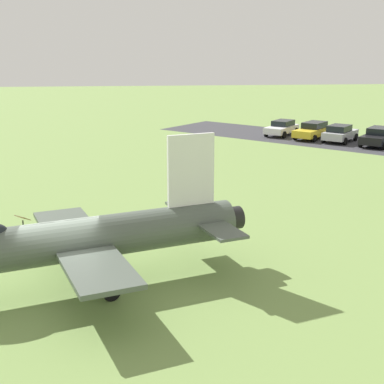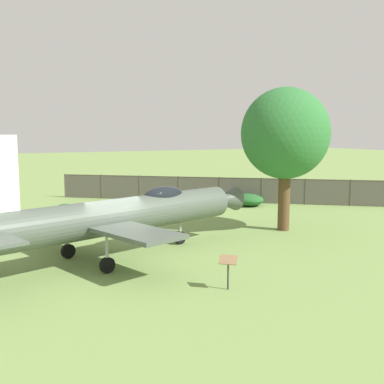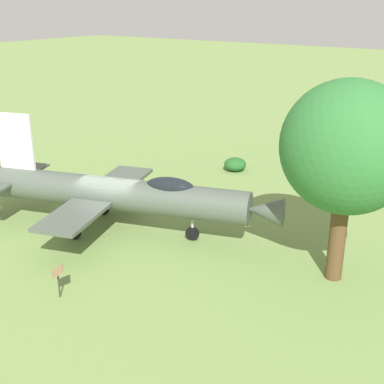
{
  "view_description": "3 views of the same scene",
  "coord_description": "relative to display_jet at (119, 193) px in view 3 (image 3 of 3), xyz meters",
  "views": [
    {
      "loc": [
        -2.54,
        17.83,
        8.16
      ],
      "look_at": [
        -5.16,
        -7.03,
        1.5
      ],
      "focal_mm": 51.45,
      "sensor_mm": 36.0,
      "label": 1
    },
    {
      "loc": [
        -5.43,
        -18.35,
        5.25
      ],
      "look_at": [
        3.94,
        0.62,
        2.5
      ],
      "focal_mm": 43.92,
      "sensor_mm": 36.0,
      "label": 2
    },
    {
      "loc": [
        15.14,
        -15.45,
        9.92
      ],
      "look_at": [
        3.94,
        0.62,
        2.5
      ],
      "focal_mm": 47.55,
      "sensor_mm": 36.0,
      "label": 3
    }
  ],
  "objects": [
    {
      "name": "ground_plane",
      "position": [
        -0.33,
        -0.11,
        -1.82
      ],
      "size": [
        200.0,
        200.0,
        0.0
      ],
      "primitive_type": "plane",
      "color": "#75934C"
    },
    {
      "name": "display_jet",
      "position": [
        0.0,
        0.0,
        0.0
      ],
      "size": [
        14.13,
        8.57,
        5.13
      ],
      "rotation": [
        0.0,
        0.0,
        0.31
      ],
      "color": "#4C564C",
      "rests_on": "ground_plane"
    },
    {
      "name": "shade_tree",
      "position": [
        9.52,
        1.46,
        3.27
      ],
      "size": [
        4.78,
        4.33,
        7.52
      ],
      "color": "brown",
      "rests_on": "ground_plane"
    },
    {
      "name": "shrub_near_fence",
      "position": [
        -0.13,
        10.56,
        -1.41
      ],
      "size": [
        1.36,
        1.37,
        0.81
      ],
      "color": "#235B26",
      "rests_on": "ground_plane"
    },
    {
      "name": "info_plaque",
      "position": [
        2.01,
        -5.43,
        -0.96
      ],
      "size": [
        0.71,
        0.69,
        1.14
      ],
      "color": "#333333",
      "rests_on": "ground_plane"
    }
  ]
}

